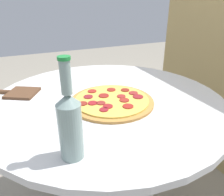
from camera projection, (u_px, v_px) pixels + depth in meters
name	position (u px, v px, depth m)	size (l,w,h in m)	color
table	(107.00, 132.00, 1.00)	(0.99, 0.99, 0.69)	silver
pizza	(112.00, 101.00, 0.88)	(0.34, 0.34, 0.02)	#B77F3D
beer_bottle	(70.00, 123.00, 0.55)	(0.06, 0.06, 0.27)	gray
pizza_paddle	(16.00, 93.00, 0.96)	(0.18, 0.24, 0.02)	brown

